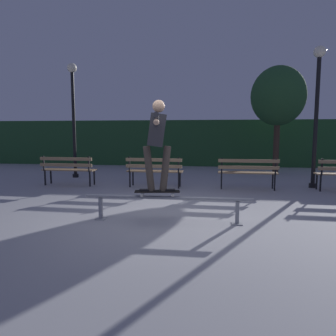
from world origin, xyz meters
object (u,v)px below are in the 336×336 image
grind_rail (167,202)px  skateboarder (157,138)px  park_bench_leftmost (68,167)px  skateboard (157,192)px  park_bench_left_center (154,169)px  lamp_post_left (73,106)px  tree_far_right (278,96)px  lamp_post_right (317,99)px  park_bench_right_center (248,170)px

grind_rail → skateboarder: size_ratio=1.88×
park_bench_leftmost → skateboard: bearing=-46.0°
grind_rail → park_bench_leftmost: 4.75m
skateboarder → park_bench_left_center: bearing=100.8°
skateboard → lamp_post_left: (-3.73, 4.96, 1.96)m
grind_rail → lamp_post_left: 6.66m
park_bench_leftmost → lamp_post_left: (-0.51, 1.63, 1.94)m
park_bench_leftmost → tree_far_right: tree_far_right is taller
skateboard → tree_far_right: size_ratio=0.20×
skateboard → lamp_post_right: size_ratio=0.21×
lamp_post_left → park_bench_right_center: bearing=-16.0°
skateboarder → tree_far_right: tree_far_right is taller
grind_rail → lamp_post_left: size_ratio=0.75×
park_bench_leftmost → lamp_post_left: size_ratio=0.41×
grind_rail → park_bench_leftmost: size_ratio=1.82×
grind_rail → skateboard: (-0.17, 0.00, 0.17)m
park_bench_leftmost → lamp_post_right: lamp_post_right is taller
grind_rail → park_bench_leftmost: (-3.39, 3.33, 0.18)m
grind_rail → skateboarder: (-0.17, 0.00, 1.11)m
lamp_post_right → skateboard: bearing=-134.7°
skateboarder → park_bench_leftmost: 4.72m
park_bench_leftmost → park_bench_right_center: bearing=0.0°
lamp_post_left → skateboarder: bearing=-53.0°
park_bench_left_center → tree_far_right: tree_far_right is taller
park_bench_left_center → park_bench_right_center: (2.59, 0.00, 0.00)m
park_bench_leftmost → grind_rail: bearing=-44.5°
lamp_post_right → skateboarder: bearing=-134.7°
skateboarder → park_bench_leftmost: bearing=134.1°
park_bench_left_center → tree_far_right: 6.04m
park_bench_right_center → park_bench_leftmost: bearing=180.0°
park_bench_left_center → park_bench_right_center: 2.59m
grind_rail → park_bench_left_center: park_bench_left_center is taller
grind_rail → park_bench_left_center: 3.43m
lamp_post_left → lamp_post_right: size_ratio=1.00×
grind_rail → park_bench_leftmost: bearing=135.5°
skateboard → park_bench_leftmost: bearing=134.0°
park_bench_left_center → lamp_post_left: bearing=152.3°
grind_rail → skateboard: bearing=180.0°
skateboard → park_bench_right_center: (1.96, 3.33, 0.01)m
park_bench_leftmost → lamp_post_left: lamp_post_left is taller
skateboard → lamp_post_right: lamp_post_right is taller
skateboarder → lamp_post_right: size_ratio=0.40×
park_bench_right_center → tree_far_right: bearing=67.8°
skateboard → lamp_post_left: 6.51m
grind_rail → park_bench_right_center: park_bench_right_center is taller
park_bench_leftmost → lamp_post_right: size_ratio=0.41×
skateboard → park_bench_left_center: (-0.63, 3.33, 0.01)m
lamp_post_left → lamp_post_right: bearing=-8.1°
skateboarder → tree_far_right: bearing=63.7°
skateboard → lamp_post_left: bearing=127.0°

